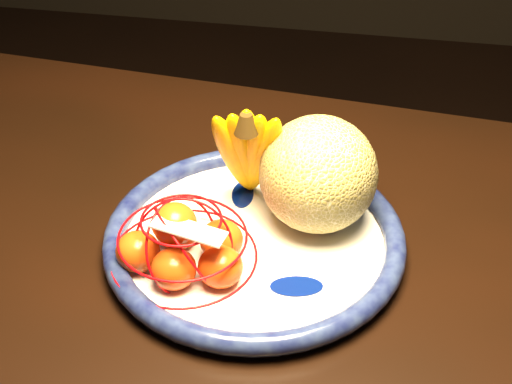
% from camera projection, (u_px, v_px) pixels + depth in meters
% --- Properties ---
extents(fruit_bowl, '(0.32, 0.32, 0.03)m').
position_uv_depth(fruit_bowl, '(254.00, 240.00, 0.84)').
color(fruit_bowl, white).
rests_on(fruit_bowl, dining_table).
extents(cantaloupe, '(0.13, 0.13, 0.13)m').
position_uv_depth(cantaloupe, '(318.00, 174.00, 0.82)').
color(cantaloupe, olive).
rests_on(cantaloupe, fruit_bowl).
extents(banana_bunch, '(0.10, 0.09, 0.15)m').
position_uv_depth(banana_bunch, '(248.00, 149.00, 0.84)').
color(banana_bunch, '#EFB500').
rests_on(banana_bunch, fruit_bowl).
extents(mandarin_bag, '(0.18, 0.18, 0.10)m').
position_uv_depth(mandarin_bag, '(184.00, 246.00, 0.79)').
color(mandarin_bag, '#F05215').
rests_on(mandarin_bag, fruit_bowl).
extents(price_tag, '(0.07, 0.04, 0.01)m').
position_uv_depth(price_tag, '(189.00, 230.00, 0.75)').
color(price_tag, white).
rests_on(price_tag, mandarin_bag).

